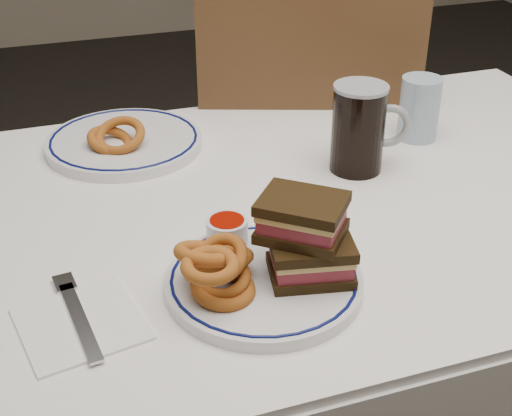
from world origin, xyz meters
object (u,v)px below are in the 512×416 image
object	(u,v)px
beer_mug	(360,128)
reuben_sandwich	(306,238)
chair_far	(303,165)
far_plate	(124,142)
main_plate	(264,281)

from	to	relation	value
beer_mug	reuben_sandwich	bearing A→B (deg)	-127.15
chair_far	beer_mug	bearing A→B (deg)	-99.87
far_plate	main_plate	bearing A→B (deg)	-78.50
chair_far	far_plate	bearing A→B (deg)	-156.56
chair_far	main_plate	world-z (taller)	chair_far
reuben_sandwich	beer_mug	size ratio (longest dim) A/B	0.90
beer_mug	far_plate	size ratio (longest dim) A/B	0.54
far_plate	reuben_sandwich	bearing A→B (deg)	-72.82
main_plate	beer_mug	bearing A→B (deg)	45.46
chair_far	main_plate	xyz separation A→B (m)	(-0.34, -0.69, 0.21)
chair_far	reuben_sandwich	world-z (taller)	chair_far
reuben_sandwich	beer_mug	bearing A→B (deg)	52.85
main_plate	reuben_sandwich	distance (m)	0.08
chair_far	far_plate	distance (m)	0.53
beer_mug	far_plate	bearing A→B (deg)	149.41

